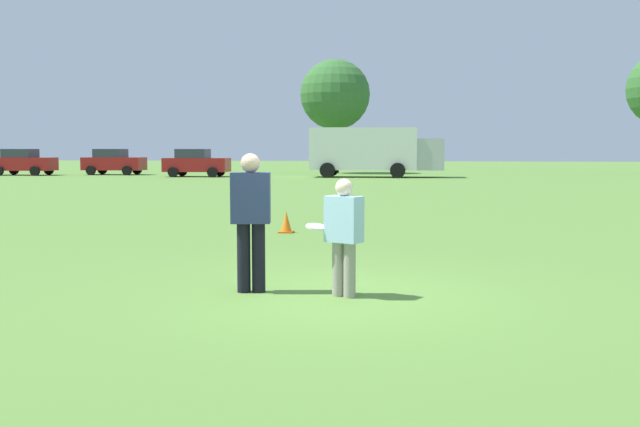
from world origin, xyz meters
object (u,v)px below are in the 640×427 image
Objects in this scene: traffic_cone at (286,222)px; player_thrower at (251,214)px; player_defender at (344,231)px; parked_car_mid_left at (113,162)px; frisbee at (316,227)px; box_truck at (373,150)px; parked_car_near_left at (23,162)px; parked_car_center at (196,163)px.

player_thrower is at bearing -82.79° from traffic_cone.
parked_car_mid_left is at bearing 117.66° from player_defender.
box_truck is (-2.14, 38.24, 0.88)m from frisbee.
frisbee is at bearing 169.45° from player_defender.
box_truck is (-2.50, 38.31, 0.92)m from player_defender.
parked_car_near_left is 24.37m from box_truck.
player_thrower is 46.04m from parked_car_near_left.
parked_car_center is at bearing -175.87° from box_truck.
player_defender is at bearing -69.37° from parked_car_center.
parked_car_center is (-12.88, 37.35, -0.09)m from player_thrower.
parked_car_center is at bearing 111.43° from traffic_cone.
box_truck is at bearing 93.21° from frisbee.
player_defender is at bearing -86.26° from box_truck.
traffic_cone is at bearing -60.37° from parked_car_mid_left.
box_truck is at bearing 4.13° from parked_car_center.
parked_car_near_left reaches higher than traffic_cone.
parked_car_center is at bearing 110.18° from frisbee.
traffic_cone is (-0.84, 6.67, -0.78)m from player_thrower.
player_thrower is 6.77m from traffic_cone.
player_defender is at bearing -5.56° from player_thrower.
parked_car_near_left reaches higher than player_thrower.
frisbee is 46.57m from parked_car_near_left.
player_thrower reaches higher than frisbee.
player_defender is at bearing -10.55° from frisbee.
parked_car_mid_left is (5.84, 1.75, 0.00)m from parked_car_near_left.
player_defender is (1.22, -0.12, -0.18)m from player_thrower.
frisbee is 45.06m from parked_car_mid_left.
player_thrower reaches higher than player_defender.
parked_car_mid_left reaches higher than player_defender.
box_truck reaches higher than player_thrower.
frisbee is 0.03× the size of box_truck.
box_truck is (-0.44, 31.52, 1.52)m from traffic_cone.
parked_car_center reaches higher than traffic_cone.
frisbee is at bearing -62.71° from parked_car_mid_left.
traffic_cone is 0.11× the size of parked_car_center.
parked_car_mid_left is at bearing 117.29° from frisbee.
parked_car_near_left is at bearing 123.84° from player_thrower.
frisbee is 0.06× the size of parked_car_near_left.
player_thrower is at bearing 176.55° from frisbee.
traffic_cone is 38.34m from parked_car_mid_left.
player_defender is at bearing -55.00° from parked_car_near_left.
player_thrower is 38.21m from box_truck.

